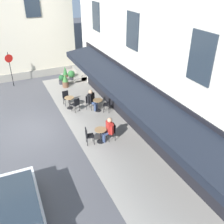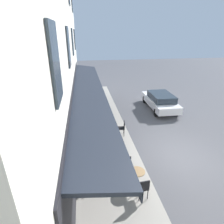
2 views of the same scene
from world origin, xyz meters
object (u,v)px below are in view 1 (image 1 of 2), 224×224
potted_plant_by_steps (65,73)px  cafe_chair_black_corner_left (108,104)px  cafe_chair_black_facing_street (66,97)px  cafe_chair_black_by_window (112,130)px  cafe_chair_black_near_door (76,104)px  parked_car_white (15,216)px  cafe_table_near_entrance (98,104)px  cafe_chair_black_back_row (88,135)px  seated_companion_in_red (108,129)px  cafe_table_streetside (101,134)px  cafe_table_mid_terrace (70,101)px  potted_plant_mid_terrace (62,79)px  potted_plant_entrance_right (71,75)px  potted_plant_entrance_left (65,81)px  no_parking_sign (10,63)px  seated_patron_in_black (92,99)px  cafe_chair_black_corner_right (89,101)px

potted_plant_by_steps → cafe_chair_black_corner_left: bearing=-172.5°
cafe_chair_black_facing_street → cafe_chair_black_by_window: 4.98m
cafe_chair_black_near_door → parked_car_white: parked_car_white is taller
cafe_table_near_entrance → cafe_chair_black_back_row: cafe_chair_black_back_row is taller
potted_plant_by_steps → cafe_chair_black_by_window: bearing=179.0°
cafe_chair_black_back_row → seated_companion_in_red: bearing=-97.3°
seated_companion_in_red → parked_car_white: bearing=125.7°
seated_companion_in_red → cafe_table_streetside: bearing=85.4°
cafe_table_near_entrance → cafe_table_mid_terrace: same height
cafe_table_near_entrance → parked_car_white: size_ratio=0.17×
cafe_table_near_entrance → cafe_chair_black_facing_street: bearing=42.3°
potted_plant_mid_terrace → parked_car_white: (-11.89, 4.73, 0.36)m
cafe_chair_black_near_door → potted_plant_entrance_right: cafe_chair_black_near_door is taller
cafe_chair_black_by_window → cafe_chair_black_near_door: bearing=11.8°
parked_car_white → potted_plant_entrance_left: bearing=-23.4°
no_parking_sign → potted_plant_entrance_left: (-1.81, -3.51, -1.30)m
seated_patron_in_black → cafe_table_near_entrance: bearing=-141.0°
seated_patron_in_black → cafe_chair_black_by_window: bearing=176.3°
cafe_chair_black_corner_left → cafe_chair_black_facing_street: (2.05, 2.05, 0.00)m
cafe_chair_black_corner_left → potted_plant_entrance_right: (5.73, 0.57, -0.05)m
potted_plant_entrance_right → potted_plant_by_steps: potted_plant_by_steps is taller
cafe_chair_black_facing_street → cafe_chair_black_corner_left: bearing=-135.0°
cafe_table_near_entrance → cafe_chair_black_near_door: bearing=69.5°
cafe_chair_black_corner_left → cafe_chair_black_near_door: bearing=64.9°
cafe_chair_black_near_door → potted_plant_entrance_left: bearing=-6.4°
potted_plant_entrance_right → potted_plant_mid_terrace: (-0.17, 0.84, -0.15)m
cafe_chair_black_corner_right → potted_plant_entrance_left: 3.99m
cafe_chair_black_near_door → seated_companion_in_red: size_ratio=0.69×
cafe_table_mid_terrace → cafe_chair_black_corner_left: bearing=-125.3°
cafe_chair_black_facing_street → no_parking_sign: size_ratio=0.35×
cafe_chair_black_facing_street → no_parking_sign: bearing=31.3°
cafe_chair_black_corner_left → seated_companion_in_red: 3.06m
cafe_chair_black_corner_left → cafe_table_mid_terrace: bearing=54.7°
cafe_chair_black_corner_left → potted_plant_by_steps: (6.50, 0.85, -0.04)m
cafe_table_near_entrance → cafe_chair_black_near_door: cafe_chair_black_near_door is taller
cafe_chair_black_facing_street → cafe_table_near_entrance: bearing=-137.7°
cafe_chair_black_near_door → potted_plant_by_steps: bearing=-9.2°
cafe_table_streetside → cafe_chair_black_by_window: size_ratio=0.82×
cafe_chair_black_back_row → no_parking_sign: bearing=15.5°
cafe_table_near_entrance → cafe_chair_black_near_door: (0.47, 1.26, 0.06)m
cafe_chair_black_near_door → seated_patron_in_black: seated_patron_in_black is taller
cafe_chair_black_by_window → potted_plant_entrance_left: potted_plant_entrance_left is taller
potted_plant_by_steps → cafe_table_mid_terrace: bearing=167.2°
cafe_table_streetside → potted_plant_mid_terrace: size_ratio=1.05×
no_parking_sign → potted_plant_entrance_right: (-0.91, -4.26, -1.29)m
potted_plant_entrance_right → potted_plant_by_steps: (0.77, 0.28, 0.00)m
seated_companion_in_red → cafe_table_mid_terrace: bearing=10.5°
cafe_chair_black_back_row → potted_plant_entrance_left: 7.55m
no_parking_sign → cafe_chair_black_corner_right: bearing=-145.8°
seated_patron_in_black → potted_plant_by_steps: size_ratio=1.28×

